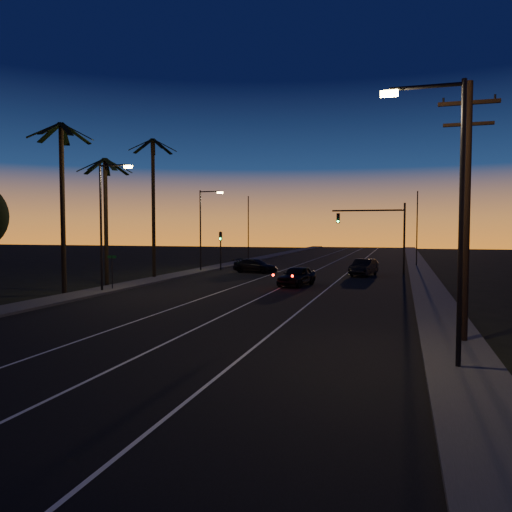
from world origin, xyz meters
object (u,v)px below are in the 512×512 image
(utility_pole, at_px, (467,206))
(cross_car, at_px, (255,266))
(lead_car, at_px, (297,276))
(right_car, at_px, (364,267))
(signal_mast, at_px, (379,226))

(utility_pole, relative_size, cross_car, 1.94)
(utility_pole, bearing_deg, lead_car, 119.85)
(right_car, relative_size, cross_car, 0.98)
(utility_pole, xyz_separation_m, signal_mast, (-4.46, 29.99, -0.53))
(cross_car, bearing_deg, right_car, -1.57)
(signal_mast, relative_size, right_car, 1.40)
(utility_pole, height_order, cross_car, utility_pole)
(signal_mast, height_order, lead_car, signal_mast)
(right_car, bearing_deg, cross_car, 178.43)
(signal_mast, distance_m, lead_car, 14.06)
(right_car, height_order, cross_car, right_car)
(lead_car, relative_size, cross_car, 1.03)
(signal_mast, height_order, cross_car, signal_mast)
(signal_mast, bearing_deg, utility_pole, -81.53)
(lead_car, bearing_deg, cross_car, 121.77)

